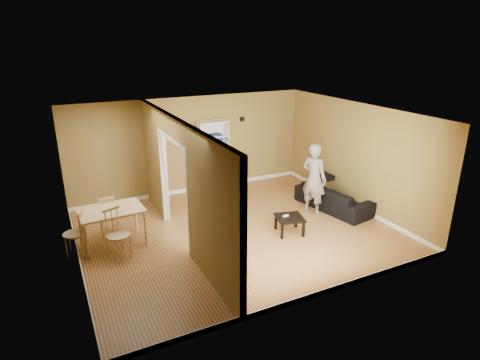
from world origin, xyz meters
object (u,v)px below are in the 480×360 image
(chair_left, at_px, (74,233))
(person, at_px, (314,173))
(sofa, at_px, (334,194))
(coffee_table, at_px, (290,219))
(chair_near, at_px, (118,234))
(chair_far, at_px, (107,214))
(bookshelf, at_px, (213,156))
(dining_table, at_px, (111,213))

(chair_left, bearing_deg, person, 101.91)
(sofa, bearing_deg, coffee_table, 100.87)
(sofa, height_order, chair_near, chair_near)
(coffee_table, relative_size, chair_left, 0.62)
(sofa, distance_m, chair_left, 5.97)
(coffee_table, bearing_deg, chair_left, 165.48)
(person, bearing_deg, chair_near, 68.84)
(coffee_table, height_order, chair_far, chair_far)
(coffee_table, height_order, chair_left, chair_left)
(coffee_table, relative_size, chair_far, 0.63)
(sofa, relative_size, person, 0.98)
(sofa, bearing_deg, chair_far, 68.72)
(bookshelf, relative_size, chair_far, 2.15)
(coffee_table, xyz_separation_m, chair_left, (-4.26, 1.10, 0.14))
(person, distance_m, coffee_table, 1.47)
(sofa, distance_m, dining_table, 5.25)
(sofa, height_order, bookshelf, bookshelf)
(chair_far, bearing_deg, dining_table, 89.99)
(bookshelf, bearing_deg, coffee_table, -81.90)
(coffee_table, bearing_deg, chair_near, 170.16)
(person, distance_m, chair_far, 4.78)
(sofa, xyz_separation_m, chair_far, (-5.24, 1.08, 0.07))
(chair_near, relative_size, chair_far, 1.09)
(chair_far, bearing_deg, chair_near, 89.81)
(chair_left, bearing_deg, bookshelf, 135.35)
(sofa, height_order, person, person)
(chair_near, bearing_deg, person, -20.34)
(bookshelf, relative_size, dining_table, 1.56)
(bookshelf, relative_size, chair_left, 2.12)
(chair_near, height_order, chair_far, chair_near)
(person, height_order, chair_left, person)
(bookshelf, distance_m, chair_near, 4.03)
(chair_far, bearing_deg, bookshelf, -156.20)
(person, bearing_deg, chair_left, 63.43)
(sofa, relative_size, chair_left, 2.17)
(bookshelf, distance_m, chair_left, 4.38)
(dining_table, relative_size, chair_left, 1.36)
(bookshelf, relative_size, coffee_table, 3.42)
(coffee_table, height_order, dining_table, dining_table)
(person, distance_m, chair_near, 4.63)
(bookshelf, bearing_deg, chair_far, -154.17)
(chair_near, bearing_deg, sofa, -20.95)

